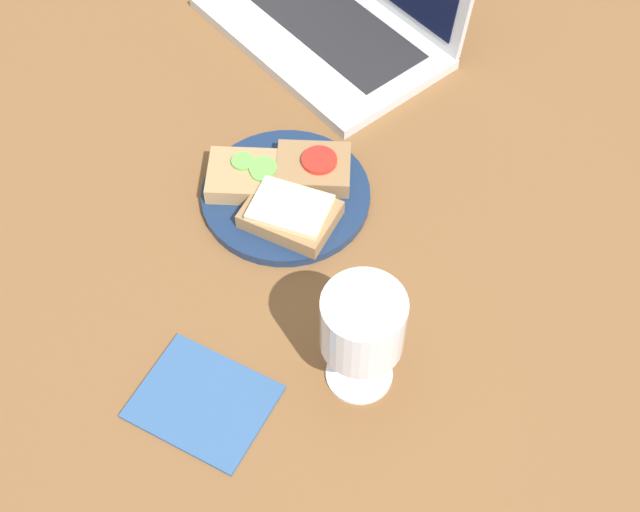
{
  "coord_description": "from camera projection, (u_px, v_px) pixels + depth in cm",
  "views": [
    {
      "loc": [
        50.49,
        -41.13,
        90.24
      ],
      "look_at": [
        5.8,
        -3.75,
        8.0
      ],
      "focal_mm": 50.0,
      "sensor_mm": 36.0,
      "label": 1
    }
  ],
  "objects": [
    {
      "name": "sandwich_with_tomato",
      "position": [
        314.0,
        168.0,
        1.12
      ],
      "size": [
        11.68,
        11.79,
        2.99
      ],
      "color": "#937047",
      "rests_on": "plate"
    },
    {
      "name": "napkin",
      "position": [
        203.0,
        402.0,
        0.96
      ],
      "size": [
        17.32,
        15.89,
        0.4
      ],
      "primitive_type": "cube",
      "rotation": [
        0.0,
        0.0,
        0.38
      ],
      "color": "#33598C",
      "rests_on": "wooden_table"
    },
    {
      "name": "wooden_table",
      "position": [
        313.0,
        241.0,
        1.1
      ],
      "size": [
        140.0,
        140.0,
        3.0
      ],
      "primitive_type": "cube",
      "color": "brown",
      "rests_on": "ground"
    },
    {
      "name": "sandwich_with_cheese",
      "position": [
        290.0,
        213.0,
        1.07
      ],
      "size": [
        13.03,
        11.58,
        2.84
      ],
      "color": "#937047",
      "rests_on": "plate"
    },
    {
      "name": "wine_glass",
      "position": [
        363.0,
        327.0,
        0.89
      ],
      "size": [
        8.69,
        8.69,
        14.6
      ],
      "color": "white",
      "rests_on": "wooden_table"
    },
    {
      "name": "sandwich_with_cucumber",
      "position": [
        253.0,
        176.0,
        1.11
      ],
      "size": [
        13.12,
        13.31,
        2.71
      ],
      "color": "#A88456",
      "rests_on": "plate"
    },
    {
      "name": "plate",
      "position": [
        286.0,
        195.0,
        1.12
      ],
      "size": [
        21.2,
        21.2,
        1.28
      ],
      "primitive_type": "cylinder",
      "color": "navy",
      "rests_on": "wooden_table"
    }
  ]
}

